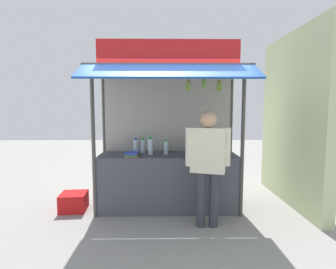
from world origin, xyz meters
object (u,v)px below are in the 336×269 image
(plastic_crate, at_px, (74,202))
(water_bottle_right, at_px, (150,146))
(magazine_stack_center, at_px, (132,154))
(banana_bunch_leftmost, at_px, (204,84))
(water_bottle_front_left, at_px, (189,145))
(water_bottle_back_left, at_px, (166,147))
(water_bottle_mid_left, at_px, (166,147))
(vendor_person, at_px, (208,158))
(water_bottle_left, at_px, (143,146))
(banana_bunch_rightmost, at_px, (188,86))
(water_bottle_rear_center, at_px, (136,146))
(banana_bunch_inner_left, at_px, (219,86))
(magazine_stack_far_left, at_px, (196,154))

(plastic_crate, bearing_deg, water_bottle_right, 3.38)
(magazine_stack_center, bearing_deg, banana_bunch_leftmost, -14.40)
(water_bottle_front_left, distance_m, water_bottle_back_left, 0.47)
(water_bottle_mid_left, distance_m, vendor_person, 1.13)
(magazine_stack_center, bearing_deg, water_bottle_left, 66.84)
(water_bottle_front_left, xyz_separation_m, water_bottle_right, (-0.70, -0.24, 0.02))
(banana_bunch_leftmost, bearing_deg, magazine_stack_center, 165.60)
(banana_bunch_rightmost, bearing_deg, water_bottle_right, 142.29)
(water_bottle_front_left, distance_m, banana_bunch_rightmost, 1.24)
(water_bottle_rear_center, xyz_separation_m, banana_bunch_leftmost, (1.12, -0.61, 1.04))
(water_bottle_left, height_order, banana_bunch_inner_left, banana_bunch_inner_left)
(water_bottle_rear_center, distance_m, water_bottle_mid_left, 0.54)
(water_bottle_mid_left, distance_m, magazine_stack_center, 0.68)
(water_bottle_back_left, height_order, plastic_crate, water_bottle_back_left)
(water_bottle_mid_left, xyz_separation_m, plastic_crate, (-1.60, -0.27, -0.92))
(magazine_stack_far_left, bearing_deg, water_bottle_front_left, 100.47)
(water_bottle_mid_left, distance_m, banana_bunch_leftmost, 1.38)
(water_bottle_back_left, xyz_separation_m, water_bottle_right, (-0.27, -0.04, 0.02))
(magazine_stack_center, distance_m, vendor_person, 1.31)
(banana_bunch_rightmost, relative_size, vendor_person, 0.16)
(magazine_stack_center, height_order, vendor_person, vendor_person)
(banana_bunch_leftmost, bearing_deg, water_bottle_right, 151.03)
(water_bottle_rear_center, relative_size, plastic_crate, 0.63)
(water_bottle_left, height_order, magazine_stack_center, water_bottle_left)
(water_bottle_mid_left, bearing_deg, water_bottle_back_left, -89.12)
(water_bottle_back_left, distance_m, banana_bunch_leftmost, 1.30)
(water_bottle_left, relative_size, banana_bunch_leftmost, 1.14)
(plastic_crate, bearing_deg, water_bottle_left, 11.79)
(water_bottle_left, xyz_separation_m, water_bottle_right, (0.15, -0.17, 0.02))
(water_bottle_right, xyz_separation_m, magazine_stack_far_left, (0.77, -0.15, -0.12))
(water_bottle_mid_left, height_order, banana_bunch_leftmost, banana_bunch_leftmost)
(magazine_stack_center, bearing_deg, vendor_person, -25.95)
(water_bottle_mid_left, bearing_deg, magazine_stack_center, -146.53)
(banana_bunch_rightmost, distance_m, plastic_crate, 2.78)
(water_bottle_right, relative_size, banana_bunch_inner_left, 1.08)
(water_bottle_front_left, bearing_deg, water_bottle_rear_center, -174.18)
(banana_bunch_inner_left, xyz_separation_m, banana_bunch_leftmost, (-0.23, 0.00, 0.03))
(magazine_stack_center, relative_size, vendor_person, 0.17)
(water_bottle_front_left, relative_size, banana_bunch_leftmost, 1.14)
(magazine_stack_center, relative_size, banana_bunch_leftmost, 1.25)
(water_bottle_mid_left, height_order, magazine_stack_center, water_bottle_mid_left)
(banana_bunch_inner_left, height_order, vendor_person, banana_bunch_inner_left)
(vendor_person, distance_m, plastic_crate, 2.48)
(banana_bunch_leftmost, bearing_deg, water_bottle_mid_left, 131.27)
(water_bottle_left, distance_m, water_bottle_front_left, 0.85)
(water_bottle_front_left, bearing_deg, water_bottle_mid_left, -173.85)
(water_bottle_front_left, relative_size, water_bottle_back_left, 1.04)
(banana_bunch_leftmost, height_order, plastic_crate, banana_bunch_leftmost)
(water_bottle_back_left, bearing_deg, water_bottle_right, -172.54)
(water_bottle_front_left, height_order, banana_bunch_rightmost, banana_bunch_rightmost)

